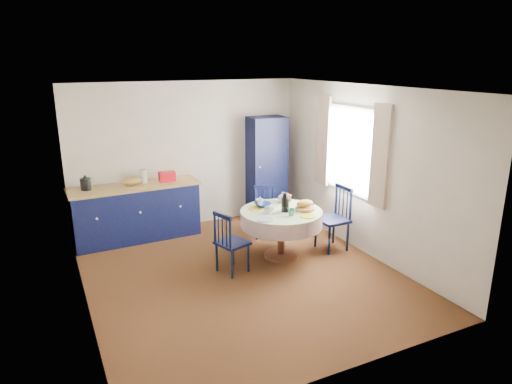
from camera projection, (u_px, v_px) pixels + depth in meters
floor at (242, 275)px, 6.25m from camera, size 4.50×4.50×0.00m
ceiling at (240, 88)px, 5.55m from camera, size 4.50×4.50×0.00m
wall_back at (188, 155)px, 7.84m from camera, size 4.00×0.02×2.50m
wall_left at (77, 208)px, 5.06m from camera, size 0.02×4.50×2.50m
wall_right at (365, 171)px, 6.74m from camera, size 0.02×4.50×2.50m
window at (351, 150)px, 6.90m from camera, size 0.10×1.74×1.45m
kitchen_counter at (136, 211)px, 7.39m from camera, size 2.05×0.68×1.15m
pantry_cabinet at (267, 168)px, 8.30m from camera, size 0.67×0.49×1.86m
dining_table at (282, 218)px, 6.67m from camera, size 1.20×1.20×1.00m
chair_left at (230, 242)px, 6.20m from camera, size 0.48×0.49×0.88m
chair_far at (265, 211)px, 7.54m from camera, size 0.48×0.47×0.84m
chair_right at (335, 218)px, 6.99m from camera, size 0.43×0.45×1.00m
mug_a at (268, 210)px, 6.50m from camera, size 0.11×0.11×0.09m
mug_b at (291, 212)px, 6.41m from camera, size 0.11×0.11×0.10m
mug_c at (287, 200)px, 6.95m from camera, size 0.13×0.13×0.10m
mug_d at (259, 202)px, 6.84m from camera, size 0.11×0.11×0.10m
cobalt_bowl at (263, 205)px, 6.80m from camera, size 0.25×0.25×0.06m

